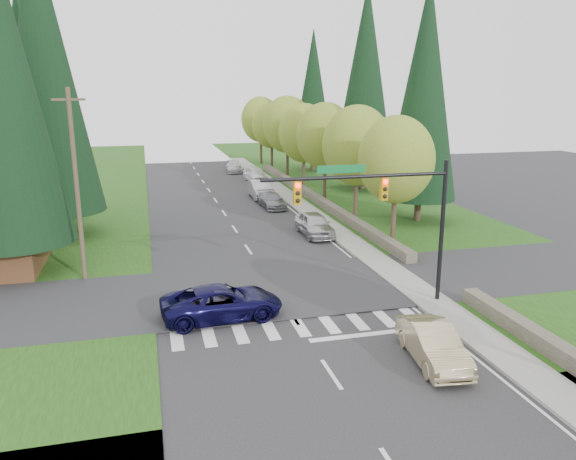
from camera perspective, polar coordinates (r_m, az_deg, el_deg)
name	(u,v)px	position (r m, az deg, el deg)	size (l,w,h in m)	color
ground	(323,361)	(21.64, 3.56, -13.18)	(120.00, 120.00, 0.00)	#28282B
grass_east	(405,221)	(43.85, 11.79, 0.86)	(14.00, 110.00, 0.06)	#1F4312
grass_west	(40,244)	(40.13, -23.87, -1.32)	(14.00, 110.00, 0.06)	#1F4312
cross_street	(275,289)	(28.71, -1.34, -6.05)	(120.00, 8.00, 0.10)	#28282B
sidewalk_east	(321,220)	(43.41, 3.38, 1.05)	(1.80, 80.00, 0.13)	gray
curb_east	(310,220)	(43.16, 2.30, 0.99)	(0.20, 80.00, 0.13)	gray
stone_wall_south	(576,363)	(23.20, 27.22, -11.91)	(0.70, 14.00, 0.70)	#4C4438
stone_wall_north	(312,196)	(51.32, 2.49, 3.45)	(0.70, 40.00, 0.70)	#4C4438
traffic_signal	(387,202)	(25.49, 10.02, 2.78)	(8.70, 0.37, 6.80)	black
utility_pole	(76,185)	(30.83, -20.70, 4.34)	(1.60, 0.24, 10.00)	#473828
decid_tree_0	(396,160)	(35.92, 10.93, 7.02)	(4.80, 4.80, 8.37)	#38281C
decid_tree_1	(357,146)	(42.33, 7.04, 8.50)	(5.20, 5.20, 8.80)	#38281C
decid_tree_2	(325,136)	(48.82, 3.81, 9.48)	(5.00, 5.00, 8.82)	#38281C
decid_tree_3	(304,133)	(55.54, 1.64, 9.81)	(5.00, 5.00, 8.55)	#38281C
decid_tree_4	(287,125)	(62.28, -0.06, 10.66)	(5.40, 5.40, 9.18)	#38281C
decid_tree_5	(272,125)	(69.07, -1.68, 10.57)	(4.80, 4.80, 8.30)	#38281C
decid_tree_6	(261,120)	(75.90, -2.79, 11.14)	(5.20, 5.20, 8.86)	#38281C
conifer_w_c	(43,66)	(40.71, -23.62, 14.99)	(6.46, 6.46, 20.80)	#38281C
conifer_w_e	(29,83)	(46.93, -24.84, 13.39)	(5.78, 5.78, 18.80)	#38281C
conifer_e_a	(424,90)	(43.16, 13.69, 13.64)	(5.44, 5.44, 17.80)	#38281C
conifer_e_b	(365,79)	(56.32, 7.86, 14.97)	(6.12, 6.12, 19.80)	#38281C
conifer_e_c	(313,94)	(69.21, 2.56, 13.68)	(5.10, 5.10, 16.80)	#38281C
sedan_champagne	(433,344)	(21.93, 14.53, -11.15)	(1.52, 4.36, 1.44)	#D3BB8C
suv_navy	(222,302)	(25.18, -6.72, -7.32)	(2.47, 5.36, 1.49)	#0D0A36
parked_car_a	(315,224)	(38.84, 2.71, 0.59)	(1.88, 4.66, 1.59)	#B7B7BC
parked_car_b	(272,200)	(47.94, -1.64, 3.03)	(1.77, 4.34, 1.26)	gray
parked_car_c	(261,189)	(52.14, -2.81, 4.13)	(1.73, 4.95, 1.63)	#B2B1B6
parked_car_d	(256,174)	(61.42, -3.28, 5.66)	(1.90, 4.72, 1.61)	white
parked_car_e	(234,167)	(68.82, -5.51, 6.39)	(1.76, 4.32, 1.25)	#B8B7BC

